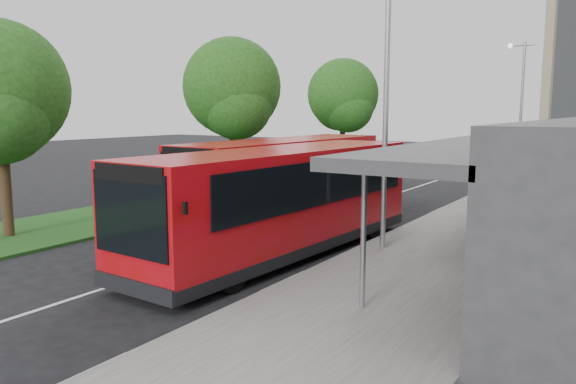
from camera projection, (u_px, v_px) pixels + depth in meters
name	position (u px, v px, depth m)	size (l,w,h in m)	color
ground	(231.00, 248.00, 17.42)	(120.00, 120.00, 0.00)	black
pavement	(544.00, 186.00, 30.82)	(5.00, 80.00, 0.15)	slate
grass_verge	(335.00, 173.00, 37.80)	(5.00, 80.00, 0.10)	#173F14
lane_centre_line	(407.00, 190.00, 29.89)	(0.12, 70.00, 0.01)	silver
kerb_dashes	(489.00, 186.00, 31.45)	(0.12, 56.00, 0.01)	silver
tree_near	(1.00, 99.00, 18.06)	(4.46, 4.46, 7.12)	#321F14
tree_mid	(233.00, 94.00, 27.98)	(4.86, 4.86, 7.82)	#321F14
tree_far	(343.00, 99.00, 37.97)	(4.79, 4.79, 7.69)	#321F14
lamp_post_near	(383.00, 93.00, 16.19)	(1.44, 0.28, 8.00)	#92949A
lamp_post_far	(520.00, 102.00, 32.82)	(1.44, 0.28, 8.00)	#92949A
bus_main	(282.00, 201.00, 16.36)	(3.37, 11.13, 3.12)	#B10919
bus_second	(286.00, 178.00, 22.14)	(3.09, 11.01, 3.09)	#B10919
litter_bin	(485.00, 202.00, 22.10)	(0.56, 0.56, 1.00)	#342215
bollard	(515.00, 177.00, 30.31)	(0.15, 0.15, 0.95)	yellow
car_near	(530.00, 153.00, 47.07)	(1.59, 3.94, 1.34)	#590C1A
car_far	(499.00, 149.00, 54.33)	(1.13, 3.23, 1.06)	navy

